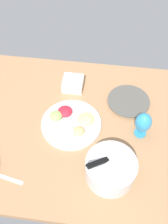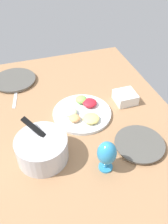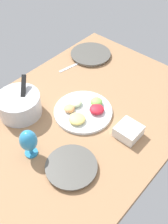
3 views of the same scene
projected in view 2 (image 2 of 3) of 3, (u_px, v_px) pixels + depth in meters
ground_plane at (86, 126)px, 133.23cm from camera, size 160.00×104.00×4.00cm
dinner_plate_left at (139, 144)px, 119.30cm from camera, size 24.98×24.98×2.30cm
dinner_plate_right at (14, 80)px, 161.77cm from camera, size 28.66×28.66×2.15cm
mixing_bowl at (42, 148)px, 110.46cm from camera, size 24.12×24.12×18.45cm
fruit_platter at (82, 112)px, 136.49cm from camera, size 33.32×33.32×5.55cm
hurricane_glass_blue at (107, 154)px, 103.74cm from camera, size 8.66×8.66×16.45cm
square_bowl_white at (125, 97)px, 144.39cm from camera, size 12.25×12.25×6.20cm
fork_by_right_plate at (15, 99)px, 148.06cm from camera, size 18.01×5.19×0.60cm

